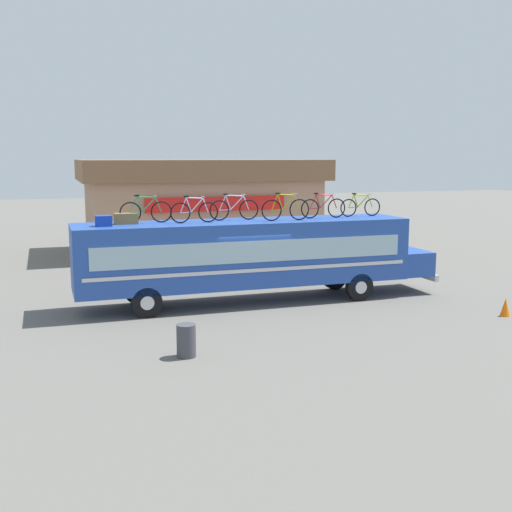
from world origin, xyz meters
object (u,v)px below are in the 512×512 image
rooftop_bicycle_4 (285,209)px  rooftop_bicycle_3 (234,209)px  luggage_bag_1 (104,221)px  rooftop_bicycle_5 (323,207)px  rooftop_bicycle_2 (194,211)px  trash_bin (186,341)px  luggage_bag_2 (126,218)px  traffic_cone (505,307)px  rooftop_bicycle_1 (146,211)px  rooftop_bicycle_6 (360,207)px  bus (252,253)px

rooftop_bicycle_4 → rooftop_bicycle_3: bearing=156.5°
luggage_bag_1 → rooftop_bicycle_5: 7.78m
luggage_bag_1 → rooftop_bicycle_3: 4.54m
rooftop_bicycle_2 → trash_bin: 6.18m
luggage_bag_1 → trash_bin: bearing=-73.9°
luggage_bag_2 → traffic_cone: luggage_bag_2 is taller
rooftop_bicycle_1 → trash_bin: bearing=-89.4°
luggage_bag_1 → rooftop_bicycle_1: (1.44, 0.54, 0.22)m
rooftop_bicycle_2 → rooftop_bicycle_1: bearing=163.4°
luggage_bag_2 → rooftop_bicycle_5: rooftop_bicycle_5 is taller
luggage_bag_1 → rooftop_bicycle_6: size_ratio=0.31×
luggage_bag_1 → rooftop_bicycle_5: size_ratio=0.29×
bus → traffic_cone: (7.11, -4.55, -1.44)m
rooftop_bicycle_1 → trash_bin: 6.42m
luggage_bag_1 → luggage_bag_2: bearing=31.5°
rooftop_bicycle_6 → bus: bearing=-177.4°
rooftop_bicycle_2 → traffic_cone: rooftop_bicycle_2 is taller
rooftop_bicycle_6 → rooftop_bicycle_5: bearing=-174.2°
rooftop_bicycle_5 → trash_bin: 8.76m
bus → luggage_bag_2: size_ratio=17.33×
bus → traffic_cone: bus is taller
luggage_bag_2 → rooftop_bicycle_6: (8.58, -0.10, 0.19)m
rooftop_bicycle_2 → rooftop_bicycle_6: (6.37, 0.29, -0.02)m
bus → traffic_cone: 8.56m
rooftop_bicycle_6 → traffic_cone: size_ratio=2.80×
luggage_bag_2 → rooftop_bicycle_5: size_ratio=0.43×
trash_bin → luggage_bag_2: bearing=97.3°
rooftop_bicycle_5 → rooftop_bicycle_6: rooftop_bicycle_5 is taller
rooftop_bicycle_5 → rooftop_bicycle_6: 1.59m
rooftop_bicycle_2 → trash_bin: size_ratio=1.93×
trash_bin → traffic_cone: bearing=4.5°
bus → rooftop_bicycle_3: (-0.54, 0.34, 1.54)m
rooftop_bicycle_2 → rooftop_bicycle_6: 6.38m
rooftop_bicycle_1 → rooftop_bicycle_4: rooftop_bicycle_4 is taller
rooftop_bicycle_4 → luggage_bag_1: bearing=178.1°
rooftop_bicycle_6 → traffic_cone: rooftop_bicycle_6 is taller
rooftop_bicycle_5 → trash_bin: size_ratio=2.05×
bus → rooftop_bicycle_3: size_ratio=7.31×
luggage_bag_2 → rooftop_bicycle_3: size_ratio=0.42×
rooftop_bicycle_1 → rooftop_bicycle_6: 7.92m
rooftop_bicycle_3 → rooftop_bicycle_5: 3.28m
rooftop_bicycle_4 → rooftop_bicycle_5: (1.62, 0.42, -0.02)m
rooftop_bicycle_2 → rooftop_bicycle_6: rooftop_bicycle_2 is taller
bus → luggage_bag_2: luggage_bag_2 is taller
luggage_bag_1 → rooftop_bicycle_2: rooftop_bicycle_2 is taller
traffic_cone → rooftop_bicycle_1: bearing=155.4°
luggage_bag_1 → trash_bin: 6.03m
luggage_bag_1 → traffic_cone: size_ratio=0.85×
rooftop_bicycle_5 → rooftop_bicycle_6: (1.58, 0.16, -0.02)m
rooftop_bicycle_6 → trash_bin: rooftop_bicycle_6 is taller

